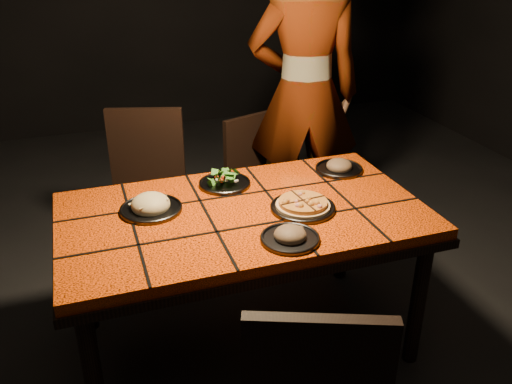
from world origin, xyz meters
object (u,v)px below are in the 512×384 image
object	(u,v)px
chair_far_right	(258,172)
plate_pasta	(151,206)
plate_pizza	(303,206)
chair_far_left	(146,183)
diner	(304,94)
dining_table	(243,225)

from	to	relation	value
chair_far_right	plate_pasta	distance (m)	1.19
plate_pizza	plate_pasta	bearing A→B (deg)	162.34
chair_far_left	plate_pasta	xyz separation A→B (m)	(-0.07, -0.74, 0.22)
diner	plate_pizza	distance (m)	1.14
diner	plate_pasta	size ratio (longest dim) A/B	6.94
chair_far_right	diner	distance (m)	0.57
dining_table	plate_pizza	distance (m)	0.28
chair_far_right	diner	world-z (taller)	diner
dining_table	diner	bearing A→B (deg)	53.73
dining_table	plate_pasta	bearing A→B (deg)	162.14
chair_far_left	plate_pasta	world-z (taller)	chair_far_left
dining_table	chair_far_left	xyz separation A→B (m)	(-0.32, 0.86, -0.12)
chair_far_right	plate_pasta	size ratio (longest dim) A/B	3.00
diner	chair_far_left	bearing A→B (deg)	20.73
plate_pizza	dining_table	bearing A→B (deg)	162.66
chair_far_right	diner	bearing A→B (deg)	-21.20
plate_pizza	plate_pasta	xyz separation A→B (m)	(-0.64, 0.20, 0.01)
diner	plate_pizza	world-z (taller)	diner
chair_far_left	plate_pasta	distance (m)	0.77
plate_pizza	chair_far_left	bearing A→B (deg)	121.20
plate_pizza	plate_pasta	distance (m)	0.67
chair_far_left	chair_far_right	distance (m)	0.73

